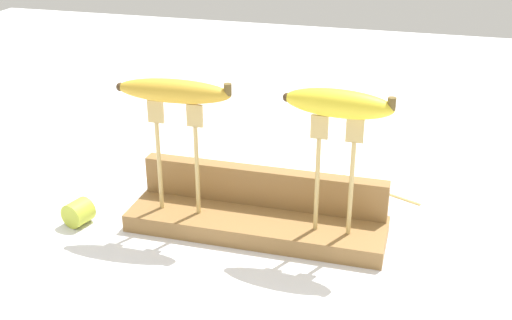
# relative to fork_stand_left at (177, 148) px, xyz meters

# --- Properties ---
(ground_plane) EXTENTS (3.00, 3.00, 0.00)m
(ground_plane) POSITION_rel_fork_stand_left_xyz_m (0.13, 0.01, -0.14)
(ground_plane) COLOR silver
(wooden_board) EXTENTS (0.42, 0.12, 0.03)m
(wooden_board) POSITION_rel_fork_stand_left_xyz_m (0.13, 0.01, -0.13)
(wooden_board) COLOR olive
(wooden_board) RESTS_ON ground
(board_backstop) EXTENTS (0.41, 0.03, 0.06)m
(board_backstop) POSITION_rel_fork_stand_left_xyz_m (0.13, 0.06, -0.08)
(board_backstop) COLOR olive
(board_backstop) RESTS_ON wooden_board
(fork_stand_left) EXTENTS (0.09, 0.01, 0.19)m
(fork_stand_left) POSITION_rel_fork_stand_left_xyz_m (0.00, 0.00, 0.00)
(fork_stand_left) COLOR tan
(fork_stand_left) RESTS_ON wooden_board
(fork_stand_right) EXTENTS (0.08, 0.01, 0.19)m
(fork_stand_right) POSITION_rel_fork_stand_left_xyz_m (0.25, 0.00, 0.00)
(fork_stand_right) COLOR tan
(fork_stand_right) RESTS_ON wooden_board
(banana_raised_left) EXTENTS (0.19, 0.05, 0.04)m
(banana_raised_left) POSITION_rel_fork_stand_left_xyz_m (-0.00, -0.00, 0.09)
(banana_raised_left) COLOR gold
(banana_raised_left) RESTS_ON fork_stand_left
(banana_raised_right) EXTENTS (0.17, 0.06, 0.04)m
(banana_raised_right) POSITION_rel_fork_stand_left_xyz_m (0.25, 0.00, 0.10)
(banana_raised_right) COLOR yellow
(banana_raised_right) RESTS_ON fork_stand_right
(fork_fallen_near) EXTENTS (0.16, 0.09, 0.01)m
(fork_fallen_near) POSITION_rel_fork_stand_left_xyz_m (0.28, 0.23, -0.14)
(fork_fallen_near) COLOR tan
(fork_fallen_near) RESTS_ON ground
(banana_chunk_near) EXTENTS (0.05, 0.05, 0.04)m
(banana_chunk_near) POSITION_rel_fork_stand_left_xyz_m (-0.17, -0.04, -0.12)
(banana_chunk_near) COLOR #B2C138
(banana_chunk_near) RESTS_ON ground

